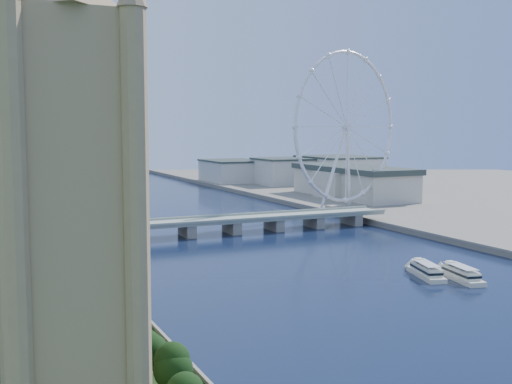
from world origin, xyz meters
TOP-DOWN VIEW (x-y plane):
  - tree_row at (-113.00, 66.00)m, footprint 9.08×201.08m
  - victoria_tower at (-135.00, 55.00)m, footprint 28.16×28.16m
  - parliament_range at (-128.00, 170.00)m, footprint 24.00×200.00m
  - big_ben at (-128.00, 278.00)m, footprint 20.02×20.02m
  - westminster_bridge at (0.00, 300.00)m, footprint 220.00×22.00m
  - london_eye at (119.98, 355.08)m, footprint 113.60×39.12m
  - county_hall at (175.00, 430.00)m, footprint 54.00×144.00m
  - city_skyline at (39.22, 560.08)m, footprint 505.00×280.00m
  - tour_boat_near at (33.63, 150.60)m, footprint 16.81×32.54m
  - tour_boat_far at (43.60, 139.33)m, footprint 13.81×32.36m

SIDE VIEW (x-z plane):
  - county_hall at x=175.00m, z-range -17.50..17.50m
  - tour_boat_near at x=33.63m, z-range -3.49..3.49m
  - tour_boat_far at x=43.60m, z-range -3.48..3.48m
  - westminster_bridge at x=0.00m, z-range 1.88..11.38m
  - tree_row at x=-113.00m, z-range -1.54..18.93m
  - city_skyline at x=39.22m, z-range 0.96..32.96m
  - parliament_range at x=-128.00m, z-range -16.52..53.48m
  - victoria_tower at x=-135.00m, z-range -1.51..110.49m
  - big_ben at x=-128.00m, z-range 11.57..121.57m
  - london_eye at x=119.98m, z-range 5.37..129.67m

